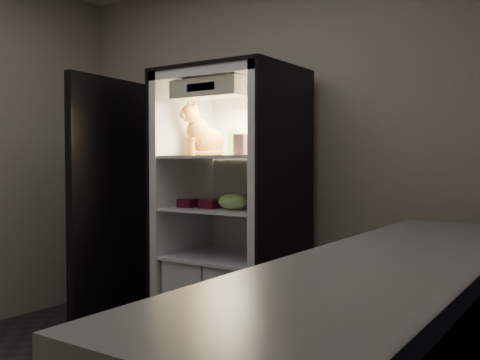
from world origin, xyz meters
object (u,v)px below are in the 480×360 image
object	(u,v)px
cream_carton	(242,145)
soda_can_a	(257,199)
salsa_jar	(239,146)
berry_box_left	(188,203)
refrigerator	(233,228)
soda_can_b	(263,201)
condiment_jar	(241,201)
mayo_tub	(241,146)
parmesan_shaker	(232,143)
tabby_cat	(203,135)
grape_bag	(233,202)
pepper_jar	(266,139)
berry_box_right	(210,204)
soda_can_c	(251,201)

from	to	relation	value
cream_carton	soda_can_a	distance (m)	0.49
salsa_jar	berry_box_left	size ratio (longest dim) A/B	1.15
cream_carton	soda_can_a	bearing A→B (deg)	105.24
refrigerator	salsa_jar	xyz separation A→B (m)	(0.12, -0.10, 0.56)
soda_can_b	condiment_jar	size ratio (longest dim) A/B	1.32
mayo_tub	soda_can_a	world-z (taller)	mayo_tub
parmesan_shaker	salsa_jar	world-z (taller)	parmesan_shaker
soda_can_b	condiment_jar	distance (m)	0.23
tabby_cat	cream_carton	world-z (taller)	tabby_cat
cream_carton	grape_bag	xyz separation A→B (m)	(-0.12, 0.07, -0.36)
soda_can_a	refrigerator	bearing A→B (deg)	-159.77
pepper_jar	berry_box_right	bearing A→B (deg)	-143.29
cream_carton	refrigerator	bearing A→B (deg)	132.87
parmesan_shaker	grape_bag	distance (m)	0.47
salsa_jar	berry_box_left	bearing A→B (deg)	-160.02
salsa_jar	condiment_jar	xyz separation A→B (m)	(-0.05, 0.09, -0.37)
mayo_tub	grape_bag	size ratio (longest dim) A/B	0.63
cream_carton	mayo_tub	bearing A→B (deg)	124.58
tabby_cat	mayo_tub	xyz separation A→B (m)	(0.26, 0.09, -0.08)
refrigerator	tabby_cat	world-z (taller)	refrigerator
refrigerator	grape_bag	distance (m)	0.31
soda_can_c	berry_box_left	xyz separation A→B (m)	(-0.43, -0.12, -0.03)
berry_box_right	grape_bag	bearing A→B (deg)	-0.55
parmesan_shaker	soda_can_c	world-z (taller)	parmesan_shaker
cream_carton	condiment_jar	world-z (taller)	cream_carton
refrigerator	tabby_cat	distance (m)	0.68
condiment_jar	berry_box_left	xyz separation A→B (m)	(-0.29, -0.21, -0.01)
soda_can_c	cream_carton	bearing A→B (deg)	-76.85
soda_can_a	salsa_jar	bearing A→B (deg)	-104.94
berry_box_right	parmesan_shaker	bearing A→B (deg)	82.46
salsa_jar	pepper_jar	xyz separation A→B (m)	(0.13, 0.13, 0.04)
tabby_cat	soda_can_b	size ratio (longest dim) A/B	3.50
parmesan_shaker	cream_carton	distance (m)	0.40
grape_bag	berry_box_right	world-z (taller)	grape_bag
salsa_jar	berry_box_right	size ratio (longest dim) A/B	1.13
salsa_jar	parmesan_shaker	bearing A→B (deg)	138.51
tabby_cat	mayo_tub	bearing A→B (deg)	36.38
soda_can_a	berry_box_left	bearing A→B (deg)	-143.22
tabby_cat	pepper_jar	distance (m)	0.48
grape_bag	berry_box_left	size ratio (longest dim) A/B	1.79
berry_box_left	refrigerator	bearing A→B (deg)	45.70
pepper_jar	cream_carton	distance (m)	0.30
soda_can_a	soda_can_b	world-z (taller)	soda_can_a
tabby_cat	grape_bag	distance (m)	0.59
soda_can_a	condiment_jar	bearing A→B (deg)	-141.39
soda_can_b	soda_can_c	bearing A→B (deg)	-162.17
soda_can_a	soda_can_b	size ratio (longest dim) A/B	1.05
berry_box_left	cream_carton	bearing A→B (deg)	-5.39
pepper_jar	berry_box_right	distance (m)	0.57
cream_carton	soda_can_c	xyz separation A→B (m)	(-0.04, 0.16, -0.36)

